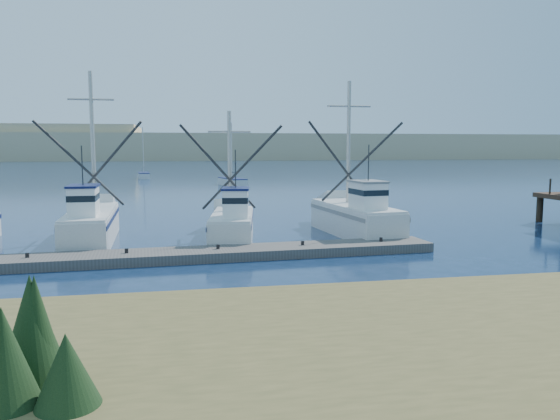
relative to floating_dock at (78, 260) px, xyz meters
name	(u,v)px	position (x,y,z in m)	size (l,w,h in m)	color
ground	(340,293)	(9.69, -6.42, -0.22)	(500.00, 500.00, 0.00)	#0D223C
floating_dock	(78,260)	(0.00, 0.00, 0.00)	(32.51, 2.17, 0.43)	#56514D
dune_ridge	(190,147)	(9.69, 203.58, 4.78)	(360.00, 60.00, 10.00)	tan
trawler_fleet	(94,226)	(-0.04, 5.15, 0.76)	(31.68, 8.84, 9.09)	silver
sailboat_near	(232,182)	(11.32, 46.80, 0.27)	(3.31, 6.44, 8.10)	silver
sailboat_far	(144,175)	(-0.95, 65.29, 0.28)	(2.16, 5.64, 8.10)	silver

